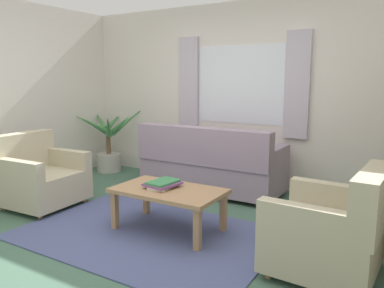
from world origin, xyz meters
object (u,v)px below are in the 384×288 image
at_px(couch, 210,166).
at_px(armchair_left, 39,177).
at_px(book_stack_on_table, 163,184).
at_px(coffee_table, 168,194).
at_px(potted_plant, 109,144).
at_px(armchair_right, 333,231).

xyz_separation_m(couch, armchair_left, (-1.52, -1.55, -0.01)).
bearing_deg(book_stack_on_table, coffee_table, -8.92).
bearing_deg(couch, potted_plant, -5.61).
xyz_separation_m(armchair_left, potted_plant, (-0.51, 1.75, 0.10)).
xyz_separation_m(armchair_left, book_stack_on_table, (1.72, 0.16, 0.12)).
relative_size(couch, armchair_right, 2.16).
xyz_separation_m(couch, book_stack_on_table, (0.20, -1.39, 0.11)).
distance_m(coffee_table, potted_plant, 2.81).
bearing_deg(potted_plant, coffee_table, -34.65).
bearing_deg(coffee_table, couch, 101.37).
relative_size(armchair_right, book_stack_on_table, 2.40).
bearing_deg(couch, armchair_left, 45.62).
bearing_deg(potted_plant, book_stack_on_table, -35.36).
height_order(book_stack_on_table, potted_plant, potted_plant).
distance_m(coffee_table, book_stack_on_table, 0.12).
relative_size(coffee_table, book_stack_on_table, 3.00).
bearing_deg(armchair_left, coffee_table, -87.97).
height_order(armchair_left, armchair_right, same).
relative_size(couch, coffee_table, 1.73).
height_order(coffee_table, potted_plant, potted_plant).
bearing_deg(armchair_left, armchair_right, -91.20).
distance_m(couch, armchair_right, 2.38).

